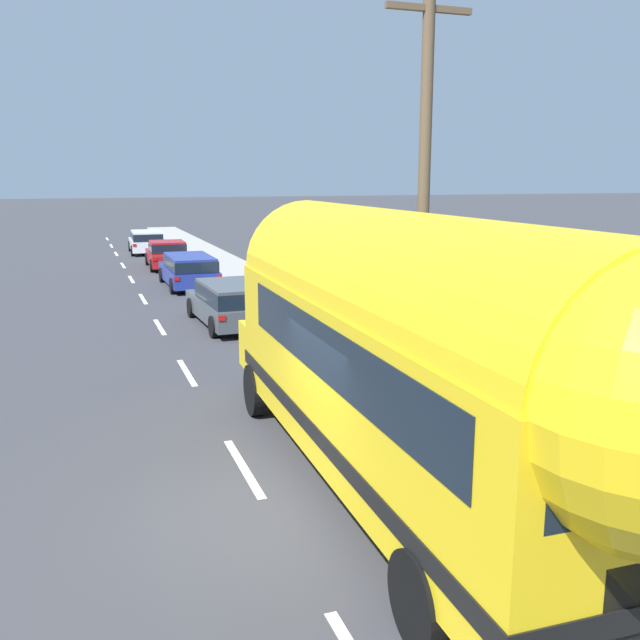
{
  "coord_description": "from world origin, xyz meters",
  "views": [
    {
      "loc": [
        -2.32,
        -8.59,
        4.58
      ],
      "look_at": [
        2.03,
        3.78,
        1.87
      ],
      "focal_mm": 39.2,
      "sensor_mm": 36.0,
      "label": 1
    }
  ],
  "objects_px": {
    "car_lead": "(231,301)",
    "painted_bus": "(415,350)",
    "car_fourth": "(146,240)",
    "car_third": "(167,254)",
    "car_second": "(189,269)",
    "utility_pole": "(424,184)"
  },
  "relations": [
    {
      "from": "car_lead",
      "to": "car_third",
      "type": "bearing_deg",
      "value": 90.21
    },
    {
      "from": "car_lead",
      "to": "car_second",
      "type": "height_order",
      "value": "same"
    },
    {
      "from": "utility_pole",
      "to": "painted_bus",
      "type": "relative_size",
      "value": 0.72
    },
    {
      "from": "painted_bus",
      "to": "car_third",
      "type": "height_order",
      "value": "painted_bus"
    },
    {
      "from": "utility_pole",
      "to": "car_lead",
      "type": "xyz_separation_m",
      "value": [
        -2.19,
        8.32,
        -3.63
      ]
    },
    {
      "from": "painted_bus",
      "to": "utility_pole",
      "type": "bearing_deg",
      "value": 61.68
    },
    {
      "from": "car_lead",
      "to": "car_third",
      "type": "xyz_separation_m",
      "value": [
        -0.05,
        14.95,
        -0.06
      ]
    },
    {
      "from": "painted_bus",
      "to": "car_second",
      "type": "bearing_deg",
      "value": 89.32
    },
    {
      "from": "car_third",
      "to": "car_fourth",
      "type": "distance_m",
      "value": 7.27
    },
    {
      "from": "car_lead",
      "to": "car_fourth",
      "type": "bearing_deg",
      "value": 90.97
    },
    {
      "from": "car_lead",
      "to": "car_third",
      "type": "distance_m",
      "value": 14.95
    },
    {
      "from": "car_fourth",
      "to": "painted_bus",
      "type": "bearing_deg",
      "value": -89.82
    },
    {
      "from": "car_second",
      "to": "car_lead",
      "type": "bearing_deg",
      "value": -89.88
    },
    {
      "from": "utility_pole",
      "to": "painted_bus",
      "type": "distance_m",
      "value": 5.59
    },
    {
      "from": "utility_pole",
      "to": "car_lead",
      "type": "distance_m",
      "value": 9.34
    },
    {
      "from": "car_lead",
      "to": "painted_bus",
      "type": "bearing_deg",
      "value": -91.18
    },
    {
      "from": "painted_bus",
      "to": "car_second",
      "type": "distance_m",
      "value": 21.08
    },
    {
      "from": "car_third",
      "to": "car_second",
      "type": "bearing_deg",
      "value": -89.69
    },
    {
      "from": "utility_pole",
      "to": "car_fourth",
      "type": "bearing_deg",
      "value": 94.8
    },
    {
      "from": "painted_bus",
      "to": "car_fourth",
      "type": "height_order",
      "value": "painted_bus"
    },
    {
      "from": "car_lead",
      "to": "utility_pole",
      "type": "bearing_deg",
      "value": -75.29
    },
    {
      "from": "car_second",
      "to": "car_fourth",
      "type": "distance_m",
      "value": 14.06
    }
  ]
}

